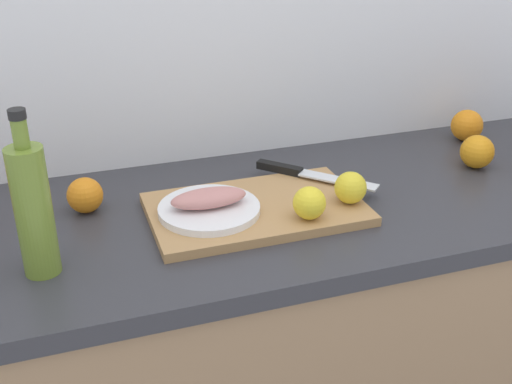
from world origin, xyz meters
The scene contains 12 objects.
back_wall centered at (0.00, 0.33, 1.25)m, with size 3.20×0.05×2.50m, color white.
kitchen_counter centered at (0.00, 0.00, 0.45)m, with size 2.00×0.60×0.90m.
cutting_board centered at (-0.08, -0.03, 0.91)m, with size 0.44×0.27×0.02m, color tan.
white_plate centered at (-0.18, -0.03, 0.93)m, with size 0.21×0.21×0.01m, color white.
fish_fillet centered at (-0.18, -0.03, 0.95)m, with size 0.16×0.07×0.04m, color tan.
chef_knife centered at (0.07, 0.08, 0.93)m, with size 0.22×0.23×0.02m.
lemon_0 centered at (0.01, -0.11, 0.95)m, with size 0.07×0.07×0.07m, color yellow.
lemon_1 centered at (0.11, -0.08, 0.95)m, with size 0.07×0.07×0.07m, color yellow.
olive_oil_bottle centered at (-0.51, -0.11, 1.03)m, with size 0.06×0.06×0.30m.
orange_1 centered at (0.59, 0.19, 0.94)m, with size 0.08×0.08×0.08m, color orange.
orange_2 centered at (-0.41, 0.10, 0.94)m, with size 0.08×0.08×0.08m, color orange.
orange_3 centered at (0.51, 0.03, 0.94)m, with size 0.08×0.08×0.08m, color orange.
Camera 1 is at (-0.46, -1.15, 1.53)m, focal length 44.85 mm.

